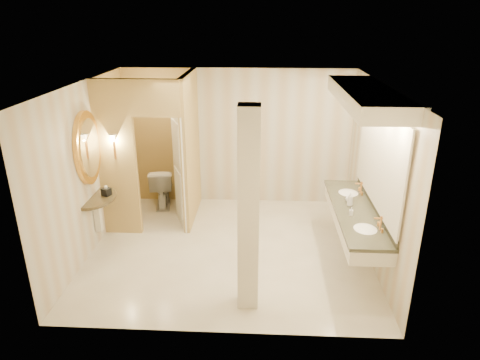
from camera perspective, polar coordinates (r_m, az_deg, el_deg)
name	(u,v)px	position (r m, az deg, el deg)	size (l,w,h in m)	color
floor	(230,249)	(7.20, -1.37, -9.14)	(4.50, 4.50, 0.00)	white
ceiling	(228,85)	(6.28, -1.59, 12.61)	(4.50, 4.50, 0.00)	silver
wall_back	(237,138)	(8.52, -0.45, 5.67)	(4.50, 0.02, 2.70)	beige
wall_front	(215,235)	(4.80, -3.29, -7.36)	(4.50, 0.02, 2.70)	beige
wall_left	(87,170)	(7.15, -19.77, 1.25)	(0.02, 4.00, 2.70)	beige
wall_right	(376,175)	(6.83, 17.71, 0.59)	(0.02, 4.00, 2.70)	beige
toilet_closet	(170,151)	(7.68, -9.32, 3.89)	(1.50, 1.55, 2.70)	#D0BC6D
wall_sconce	(113,139)	(7.30, -16.54, 5.20)	(0.14, 0.14, 0.42)	#D08A42
vanity	(363,162)	(6.48, 16.10, 2.28)	(0.75, 2.56, 2.09)	silver
console_shelf	(90,170)	(7.18, -19.34, 1.28)	(0.90, 0.90, 1.90)	black
pillar	(249,213)	(5.31, 1.16, -4.37)	(0.27, 0.27, 2.70)	silver
tissue_box	(106,192)	(7.30, -17.38, -1.51)	(0.12, 0.12, 0.12)	black
toilet	(162,187)	(8.72, -10.37, -0.86)	(0.45, 0.80, 0.81)	white
soap_bottle_a	(351,211)	(6.51, 14.61, -4.06)	(0.06, 0.06, 0.12)	beige
soap_bottle_b	(348,198)	(6.97, 14.24, -2.33)	(0.09, 0.09, 0.11)	silver
soap_bottle_c	(350,199)	(6.80, 14.48, -2.43)	(0.09, 0.09, 0.23)	#C6B28C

